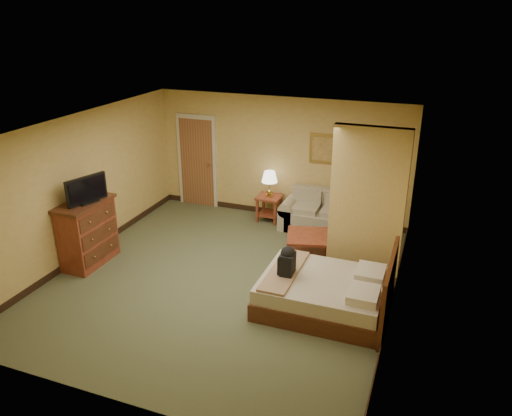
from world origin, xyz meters
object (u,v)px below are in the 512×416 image
at_px(coffee_table, 309,242).
at_px(dresser, 88,233).
at_px(bed, 327,293).
at_px(loveseat, 321,217).

height_order(coffee_table, dresser, dresser).
bearing_deg(bed, dresser, -179.50).
xyz_separation_m(loveseat, dresser, (-3.51, -2.86, 0.32)).
distance_m(loveseat, dresser, 4.54).
xyz_separation_m(coffee_table, bed, (0.66, -1.42, -0.08)).
bearing_deg(coffee_table, bed, -64.96).
relative_size(coffee_table, bed, 0.50).
height_order(loveseat, coffee_table, loveseat).
xyz_separation_m(coffee_table, dresser, (-3.64, -1.46, 0.23)).
bearing_deg(dresser, bed, 0.50).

